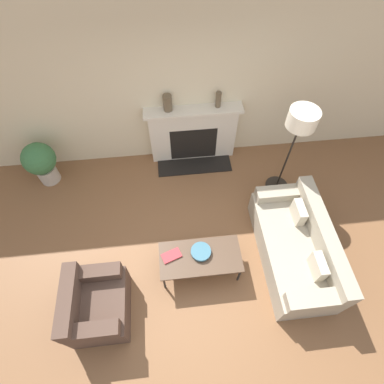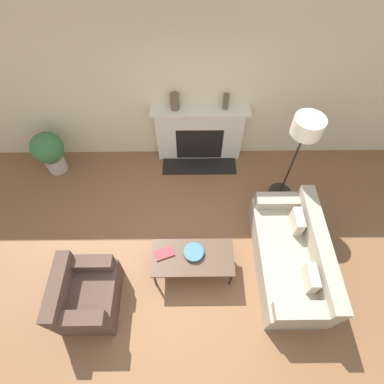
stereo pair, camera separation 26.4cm
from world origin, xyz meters
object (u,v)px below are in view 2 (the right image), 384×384
(fireplace, at_px, (200,135))
(couch, at_px, (292,256))
(armchair_near, at_px, (86,295))
(coffee_table, at_px, (193,258))
(mantel_vase_left, at_px, (175,102))
(bowl, at_px, (194,252))
(book, at_px, (164,253))
(mantel_vase_center_left, at_px, (226,102))
(floor_lamp, at_px, (304,135))
(potted_plant, at_px, (49,151))

(fireplace, height_order, couch, fireplace)
(armchair_near, height_order, coffee_table, armchair_near)
(coffee_table, bearing_deg, mantel_vase_left, 96.59)
(bowl, distance_m, book, 0.41)
(mantel_vase_left, bearing_deg, fireplace, -2.04)
(coffee_table, distance_m, mantel_vase_center_left, 2.48)
(couch, distance_m, floor_lamp, 1.72)
(fireplace, relative_size, couch, 0.89)
(mantel_vase_center_left, relative_size, potted_plant, 0.32)
(floor_lamp, bearing_deg, couch, -95.65)
(couch, relative_size, coffee_table, 1.61)
(couch, distance_m, bowl, 1.42)
(armchair_near, xyz_separation_m, floor_lamp, (2.98, 1.84, 1.10))
(coffee_table, distance_m, mantel_vase_left, 2.44)
(floor_lamp, bearing_deg, armchair_near, -148.33)
(couch, bearing_deg, potted_plant, -116.00)
(armchair_near, distance_m, mantel_vase_left, 3.12)
(fireplace, xyz_separation_m, potted_plant, (-2.63, -0.29, -0.07))
(fireplace, height_order, bowl, fireplace)
(floor_lamp, relative_size, potted_plant, 2.04)
(bowl, bearing_deg, couch, -0.27)
(book, distance_m, mantel_vase_center_left, 2.54)
(couch, xyz_separation_m, floor_lamp, (0.13, 1.31, 1.11))
(couch, relative_size, mantel_vase_center_left, 6.81)
(bowl, height_order, potted_plant, potted_plant)
(coffee_table, bearing_deg, book, 172.38)
(floor_lamp, xyz_separation_m, mantel_vase_center_left, (-1.00, 0.90, -0.15))
(coffee_table, bearing_deg, fireplace, 86.30)
(fireplace, relative_size, armchair_near, 1.86)
(armchair_near, bearing_deg, couch, -79.58)
(bowl, height_order, floor_lamp, floor_lamp)
(floor_lamp, bearing_deg, coffee_table, -138.72)
(bowl, bearing_deg, floor_lamp, 40.32)
(coffee_table, distance_m, potted_plant, 3.16)
(floor_lamp, bearing_deg, mantel_vase_left, 153.61)
(mantel_vase_center_left, bearing_deg, bowl, -103.68)
(book, height_order, mantel_vase_center_left, mantel_vase_center_left)
(fireplace, relative_size, mantel_vase_left, 5.91)
(couch, xyz_separation_m, armchair_near, (-2.85, -0.52, 0.01))
(bowl, xyz_separation_m, book, (-0.41, -0.00, -0.02))
(armchair_near, relative_size, coffee_table, 0.77)
(armchair_near, bearing_deg, mantel_vase_left, -23.04)
(couch, distance_m, armchair_near, 2.89)
(armchair_near, bearing_deg, coffee_table, -71.60)
(armchair_near, xyz_separation_m, mantel_vase_center_left, (1.97, 2.73, 0.95))
(floor_lamp, relative_size, mantel_vase_left, 6.13)
(floor_lamp, bearing_deg, book, -146.12)
(potted_plant, bearing_deg, couch, -26.00)
(coffee_table, bearing_deg, mantel_vase_center_left, 76.32)
(coffee_table, relative_size, mantel_vase_left, 4.12)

